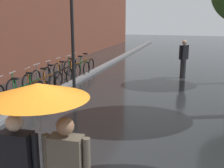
% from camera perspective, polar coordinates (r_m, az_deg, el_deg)
% --- Properties ---
extents(kerb_strip, '(0.30, 36.00, 0.12)m').
position_cam_1_polar(kerb_strip, '(14.05, -4.14, 2.34)').
color(kerb_strip, slate).
rests_on(kerb_strip, ground).
extents(parked_bicycle_1, '(1.09, 0.72, 0.96)m').
position_cam_1_polar(parked_bicycle_1, '(9.38, -19.74, -2.17)').
color(parked_bicycle_1, black).
rests_on(parked_bicycle_1, ground).
extents(parked_bicycle_2, '(1.16, 0.83, 0.96)m').
position_cam_1_polar(parked_bicycle_2, '(10.08, -17.16, -0.92)').
color(parked_bicycle_2, black).
rests_on(parked_bicycle_2, ground).
extents(parked_bicycle_3, '(1.17, 0.85, 0.96)m').
position_cam_1_polar(parked_bicycle_3, '(10.76, -14.46, 0.16)').
color(parked_bicycle_3, black).
rests_on(parked_bicycle_3, ground).
extents(parked_bicycle_4, '(1.10, 0.73, 0.96)m').
position_cam_1_polar(parked_bicycle_4, '(11.47, -13.04, 1.06)').
color(parked_bicycle_4, black).
rests_on(parked_bicycle_4, ground).
extents(parked_bicycle_5, '(1.13, 0.78, 0.96)m').
position_cam_1_polar(parked_bicycle_5, '(12.20, -10.85, 1.91)').
color(parked_bicycle_5, black).
rests_on(parked_bicycle_5, ground).
extents(parked_bicycle_6, '(1.10, 0.74, 0.96)m').
position_cam_1_polar(parked_bicycle_6, '(13.04, -9.04, 2.74)').
color(parked_bicycle_6, black).
rests_on(parked_bicycle_6, ground).
extents(parked_bicycle_7, '(1.12, 0.76, 0.96)m').
position_cam_1_polar(parked_bicycle_7, '(13.68, -7.12, 3.31)').
color(parked_bicycle_7, black).
rests_on(parked_bicycle_7, ground).
extents(parked_bicycle_8, '(1.09, 0.72, 0.96)m').
position_cam_1_polar(parked_bicycle_8, '(14.62, -6.08, 4.00)').
color(parked_bicycle_8, black).
rests_on(parked_bicycle_8, ground).
extents(couple_under_umbrella, '(1.24, 1.20, 2.05)m').
position_cam_1_polar(couple_under_umbrella, '(3.52, -14.25, -10.12)').
color(couple_under_umbrella, '#1E233D').
rests_on(couple_under_umbrella, ground).
extents(street_lamp_post, '(0.24, 0.24, 4.01)m').
position_cam_1_polar(street_lamp_post, '(10.40, -8.02, 11.07)').
color(street_lamp_post, black).
rests_on(street_lamp_post, ground).
extents(pedestrian_walking_midground, '(0.42, 0.48, 1.73)m').
position_cam_1_polar(pedestrian_walking_midground, '(13.35, 14.25, 4.97)').
color(pedestrian_walking_midground, '#2D2D33').
rests_on(pedestrian_walking_midground, ground).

